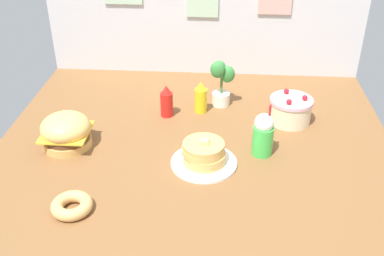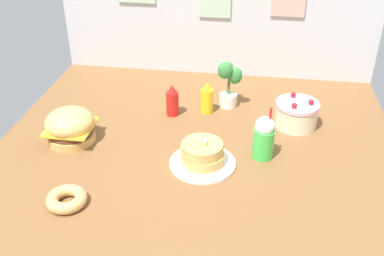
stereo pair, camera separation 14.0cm
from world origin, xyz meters
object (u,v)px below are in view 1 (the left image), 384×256
(mustard_bottle, at_px, (201,98))
(donut_pink_glaze, at_px, (72,205))
(layer_cake, at_px, (290,110))
(burger, at_px, (66,131))
(ketchup_bottle, at_px, (167,102))
(pancake_stack, at_px, (204,155))
(potted_plant, at_px, (221,81))
(cream_soda_cup, at_px, (263,134))

(mustard_bottle, xyz_separation_m, donut_pink_glaze, (-0.46, -0.84, -0.06))
(layer_cake, bearing_deg, burger, -164.07)
(burger, height_order, mustard_bottle, mustard_bottle)
(ketchup_bottle, height_order, mustard_bottle, same)
(ketchup_bottle, bearing_deg, mustard_bottle, 18.20)
(layer_cake, bearing_deg, donut_pink_glaze, -140.46)
(pancake_stack, xyz_separation_m, mustard_bottle, (-0.04, 0.49, 0.03))
(donut_pink_glaze, distance_m, potted_plant, 1.09)
(burger, relative_size, mustard_bottle, 1.33)
(pancake_stack, xyz_separation_m, donut_pink_glaze, (-0.50, -0.35, -0.02))
(pancake_stack, height_order, donut_pink_glaze, pancake_stack)
(potted_plant, bearing_deg, ketchup_bottle, -152.78)
(cream_soda_cup, bearing_deg, ketchup_bottle, 145.97)
(pancake_stack, height_order, potted_plant, potted_plant)
(burger, height_order, cream_soda_cup, cream_soda_cup)
(mustard_bottle, distance_m, donut_pink_glaze, 0.96)
(ketchup_bottle, xyz_separation_m, cream_soda_cup, (0.48, -0.33, 0.02))
(ketchup_bottle, bearing_deg, potted_plant, 27.22)
(mustard_bottle, bearing_deg, ketchup_bottle, -161.80)
(burger, bearing_deg, cream_soda_cup, 0.03)
(cream_soda_cup, distance_m, potted_plant, 0.52)
(layer_cake, height_order, donut_pink_glaze, layer_cake)
(mustard_bottle, height_order, cream_soda_cup, cream_soda_cup)
(pancake_stack, bearing_deg, burger, 170.94)
(burger, bearing_deg, potted_plant, 33.27)
(burger, bearing_deg, donut_pink_glaze, -70.93)
(cream_soda_cup, bearing_deg, mustard_bottle, 128.50)
(mustard_bottle, xyz_separation_m, cream_soda_cup, (0.31, -0.39, 0.02))
(ketchup_bottle, distance_m, cream_soda_cup, 0.58)
(ketchup_bottle, xyz_separation_m, donut_pink_glaze, (-0.28, -0.78, -0.06))
(burger, relative_size, donut_pink_glaze, 1.43)
(layer_cake, xyz_separation_m, mustard_bottle, (-0.47, 0.08, 0.01))
(layer_cake, xyz_separation_m, ketchup_bottle, (-0.65, 0.02, 0.01))
(mustard_bottle, bearing_deg, burger, -147.92)
(ketchup_bottle, relative_size, donut_pink_glaze, 1.08)
(pancake_stack, xyz_separation_m, layer_cake, (0.43, 0.41, 0.02))
(layer_cake, bearing_deg, mustard_bottle, 170.72)
(pancake_stack, distance_m, potted_plant, 0.59)
(donut_pink_glaze, relative_size, potted_plant, 0.61)
(cream_soda_cup, bearing_deg, potted_plant, 113.01)
(donut_pink_glaze, bearing_deg, cream_soda_cup, 30.81)
(cream_soda_cup, distance_m, donut_pink_glaze, 0.89)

